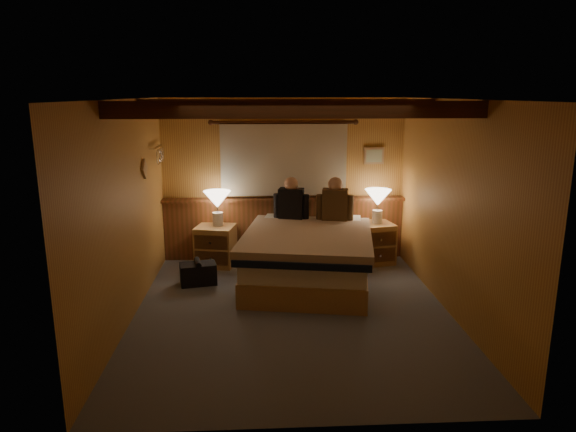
{
  "coord_description": "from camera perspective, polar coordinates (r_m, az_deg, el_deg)",
  "views": [
    {
      "loc": [
        -0.35,
        -5.49,
        2.46
      ],
      "look_at": [
        -0.03,
        0.4,
        1.05
      ],
      "focal_mm": 32.0,
      "sensor_mm": 36.0,
      "label": 1
    }
  ],
  "objects": [
    {
      "name": "curtain_window",
      "position": [
        7.58,
        -0.47,
        6.38
      ],
      "size": [
        2.18,
        0.09,
        1.11
      ],
      "color": "#4B2212",
      "rests_on": "wall_back"
    },
    {
      "name": "nightstand_left",
      "position": [
        7.57,
        -8.04,
        -3.28
      ],
      "size": [
        0.62,
        0.58,
        0.59
      ],
      "rotation": [
        0.0,
        0.0,
        -0.2
      ],
      "color": "tan",
      "rests_on": "floor"
    },
    {
      "name": "ceiling",
      "position": [
        5.5,
        0.52,
        12.86
      ],
      "size": [
        4.2,
        4.2,
        0.0
      ],
      "primitive_type": "plane",
      "rotation": [
        3.14,
        0.0,
        0.0
      ],
      "color": "#DC9852",
      "rests_on": "wall_back"
    },
    {
      "name": "person_left",
      "position": [
        7.33,
        0.36,
        1.63
      ],
      "size": [
        0.5,
        0.28,
        0.63
      ],
      "rotation": [
        0.0,
        0.0,
        -0.25
      ],
      "color": "black",
      "rests_on": "bed"
    },
    {
      "name": "bed",
      "position": [
        6.79,
        2.24,
        -4.45
      ],
      "size": [
        1.91,
        2.32,
        0.71
      ],
      "rotation": [
        0.0,
        0.0,
        -0.17
      ],
      "color": "tan",
      "rests_on": "floor"
    },
    {
      "name": "person_right",
      "position": [
        7.27,
        5.24,
        1.51
      ],
      "size": [
        0.52,
        0.27,
        0.64
      ],
      "rotation": [
        0.0,
        0.0,
        -0.18
      ],
      "color": "#46321C",
      "rests_on": "bed"
    },
    {
      "name": "wall_right",
      "position": [
        6.03,
        17.85,
        0.76
      ],
      "size": [
        0.0,
        4.2,
        4.2
      ],
      "primitive_type": "plane",
      "rotation": [
        1.57,
        0.0,
        -1.57
      ],
      "color": "gold",
      "rests_on": "floor"
    },
    {
      "name": "duffel_bag",
      "position": [
        6.91,
        -9.95,
        -6.29
      ],
      "size": [
        0.51,
        0.37,
        0.33
      ],
      "rotation": [
        0.0,
        0.0,
        0.21
      ],
      "color": "black",
      "rests_on": "floor"
    },
    {
      "name": "coat_rail",
      "position": [
        7.24,
        -14.13,
        6.8
      ],
      "size": [
        0.05,
        0.55,
        0.24
      ],
      "color": "silver",
      "rests_on": "wall_left"
    },
    {
      "name": "lamp_left",
      "position": [
        7.45,
        -7.86,
        1.62
      ],
      "size": [
        0.39,
        0.39,
        0.51
      ],
      "color": "silver",
      "rests_on": "nightstand_left"
    },
    {
      "name": "wall_front",
      "position": [
        3.63,
        2.6,
        -6.85
      ],
      "size": [
        3.6,
        0.0,
        3.6
      ],
      "primitive_type": "plane",
      "rotation": [
        -1.57,
        0.0,
        0.0
      ],
      "color": "gold",
      "rests_on": "floor"
    },
    {
      "name": "floor",
      "position": [
        6.02,
        0.47,
        -10.62
      ],
      "size": [
        4.2,
        4.2,
        0.0
      ],
      "primitive_type": "plane",
      "color": "#545B64",
      "rests_on": "ground"
    },
    {
      "name": "ceiling_beams",
      "position": [
        5.65,
        0.42,
        11.97
      ],
      "size": [
        3.6,
        1.65,
        0.16
      ],
      "color": "#4B2212",
      "rests_on": "ceiling"
    },
    {
      "name": "lamp_right",
      "position": [
        7.59,
        9.96,
        1.81
      ],
      "size": [
        0.38,
        0.38,
        0.5
      ],
      "color": "silver",
      "rests_on": "nightstand_right"
    },
    {
      "name": "nightstand_right",
      "position": [
        7.71,
        9.45,
        -2.96
      ],
      "size": [
        0.63,
        0.59,
        0.6
      ],
      "rotation": [
        0.0,
        0.0,
        0.21
      ],
      "color": "tan",
      "rests_on": "floor"
    },
    {
      "name": "wainscot",
      "position": [
        7.78,
        -0.46,
        -1.2
      ],
      "size": [
        3.6,
        0.23,
        0.94
      ],
      "color": "brown",
      "rests_on": "wall_back"
    },
    {
      "name": "wall_left",
      "position": [
        5.81,
        -17.51,
        0.33
      ],
      "size": [
        0.0,
        4.2,
        4.2
      ],
      "primitive_type": "plane",
      "rotation": [
        1.57,
        0.0,
        1.57
      ],
      "color": "gold",
      "rests_on": "floor"
    },
    {
      "name": "framed_print",
      "position": [
        7.8,
        9.53,
        6.61
      ],
      "size": [
        0.3,
        0.04,
        0.25
      ],
      "color": "tan",
      "rests_on": "wall_back"
    },
    {
      "name": "wall_back",
      "position": [
        7.7,
        -0.49,
        4.07
      ],
      "size": [
        3.6,
        0.0,
        3.6
      ],
      "primitive_type": "plane",
      "rotation": [
        1.57,
        0.0,
        0.0
      ],
      "color": "gold",
      "rests_on": "floor"
    }
  ]
}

